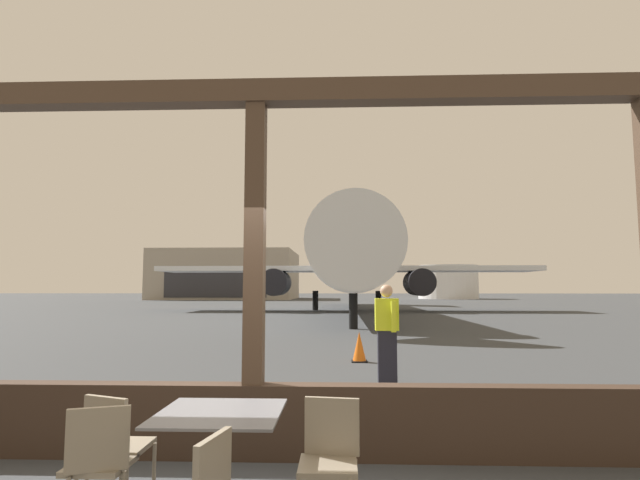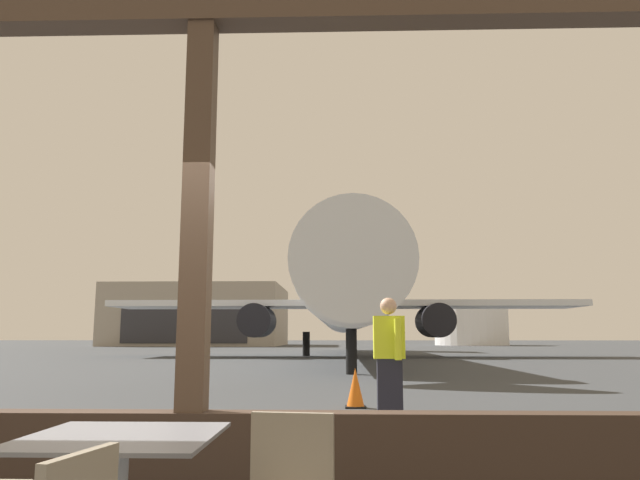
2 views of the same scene
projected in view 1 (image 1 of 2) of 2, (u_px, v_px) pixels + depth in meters
The scene contains 11 objects.
ground_plane at pixel (330, 307), 44.73m from camera, with size 220.00×220.00×0.00m, color #383A3D.
window_frame at pixel (254, 324), 5.07m from camera, with size 8.27×0.24×3.86m.
dining_table at pixel (219, 451), 3.65m from camera, with size 0.90×0.90×0.77m.
cafe_chair_window_left at pixel (115, 440), 3.79m from camera, with size 0.49×0.49×0.87m.
cafe_chair_window_right at pixel (330, 452), 3.52m from camera, with size 0.43×0.43×0.88m.
cafe_chair_aisle_right at pixel (99, 457), 3.42m from camera, with size 0.49×0.49×0.88m.
airplane at pixel (347, 264), 35.54m from camera, with size 27.62×37.09×10.28m.
ground_crew_worker at pixel (387, 333), 8.63m from camera, with size 0.40×0.53×1.74m.
traffic_cone at pixel (359, 347), 11.43m from camera, with size 0.36×0.36×0.68m.
distant_hangar at pixel (229, 275), 77.57m from camera, with size 20.40×17.46×7.28m.
fuel_storage_tank at pixel (448, 282), 78.30m from camera, with size 9.23×9.23×5.21m, color white.
Camera 1 is at (0.87, -5.10, 1.68)m, focal length 28.02 mm.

